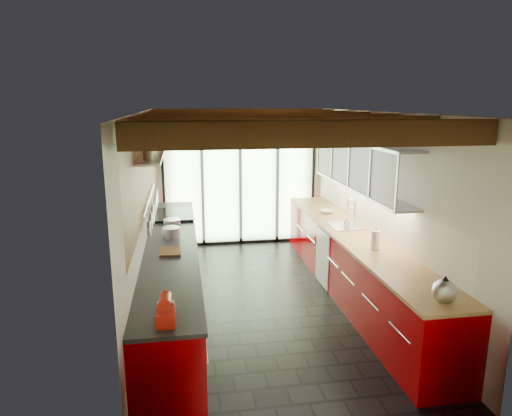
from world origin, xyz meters
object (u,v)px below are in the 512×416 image
object	(u,v)px
kettle	(444,290)
soap_bottle	(347,222)
paper_towel	(376,240)
bowl	(328,212)
stand_mixer	(166,311)

from	to	relation	value
kettle	soap_bottle	distance (m)	2.55
paper_towel	kettle	bearing A→B (deg)	-90.00
paper_towel	soap_bottle	bearing A→B (deg)	90.00
kettle	bowl	world-z (taller)	kettle
paper_towel	bowl	size ratio (longest dim) A/B	1.24
kettle	soap_bottle	size ratio (longest dim) A/B	1.70
kettle	paper_towel	xyz separation A→B (m)	(0.00, 1.55, 0.00)
stand_mixer	bowl	world-z (taller)	stand_mixer
stand_mixer	bowl	size ratio (longest dim) A/B	1.24
soap_bottle	paper_towel	bearing A→B (deg)	-90.00
kettle	soap_bottle	bearing A→B (deg)	90.00
soap_bottle	bowl	world-z (taller)	soap_bottle
paper_towel	bowl	world-z (taller)	paper_towel
stand_mixer	kettle	world-z (taller)	kettle
paper_towel	soap_bottle	size ratio (longest dim) A/B	1.58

